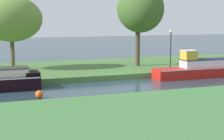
{
  "coord_description": "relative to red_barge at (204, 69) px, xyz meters",
  "views": [
    {
      "loc": [
        -9.91,
        -21.95,
        4.51
      ],
      "look_at": [
        -1.44,
        1.2,
        0.9
      ],
      "focal_mm": 57.9,
      "sensor_mm": 36.0,
      "label": 1
    }
  ],
  "objects": [
    {
      "name": "willow_tree_left",
      "position": [
        -13.58,
        6.19,
        3.74
      ],
      "size": [
        4.84,
        3.57,
        5.77
      ],
      "color": "brown",
      "rests_on": "riverbank_far"
    },
    {
      "name": "lamp_post",
      "position": [
        -1.8,
        2.03,
        1.72
      ],
      "size": [
        0.24,
        0.24,
        3.14
      ],
      "color": "#333338",
      "rests_on": "riverbank_far"
    },
    {
      "name": "black_narrowboat",
      "position": [
        -14.78,
        0.0,
        -0.02
      ],
      "size": [
        4.74,
        1.83,
        1.41
      ],
      "color": "black",
      "rests_on": "ground_plane"
    },
    {
      "name": "ground_plane",
      "position": [
        -6.04,
        -1.2,
        -0.64
      ],
      "size": [
        120.0,
        120.0,
        0.0
      ],
      "primitive_type": "plane",
      "color": "#263A46"
    },
    {
      "name": "mooring_post_near",
      "position": [
        1.18,
        1.4,
        0.06
      ],
      "size": [
        0.17,
        0.17,
        0.59
      ],
      "primitive_type": "cylinder",
      "color": "#423229",
      "rests_on": "riverbank_far"
    },
    {
      "name": "riverbank_near",
      "position": [
        -6.04,
        -10.2,
        -0.44
      ],
      "size": [
        72.0,
        10.0,
        0.4
      ],
      "primitive_type": "cube",
      "color": "#40753C",
      "rests_on": "ground_plane"
    },
    {
      "name": "red_barge",
      "position": [
        0.0,
        0.0,
        0.0
      ],
      "size": [
        8.02,
        1.51,
        2.08
      ],
      "color": "red",
      "rests_on": "ground_plane"
    },
    {
      "name": "willow_tree_centre",
      "position": [
        -3.36,
        4.45,
        4.54
      ],
      "size": [
        3.77,
        4.46,
        6.78
      ],
      "color": "brown",
      "rests_on": "riverbank_far"
    },
    {
      "name": "channel_buoy",
      "position": [
        -12.98,
        -3.13,
        -0.41
      ],
      "size": [
        0.46,
        0.46,
        0.46
      ],
      "primitive_type": "sphere",
      "color": "#E55919",
      "rests_on": "ground_plane"
    },
    {
      "name": "riverbank_far",
      "position": [
        -6.04,
        5.8,
        -0.44
      ],
      "size": [
        72.0,
        10.0,
        0.4
      ],
      "primitive_type": "cube",
      "color": "#477238",
      "rests_on": "ground_plane"
    }
  ]
}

